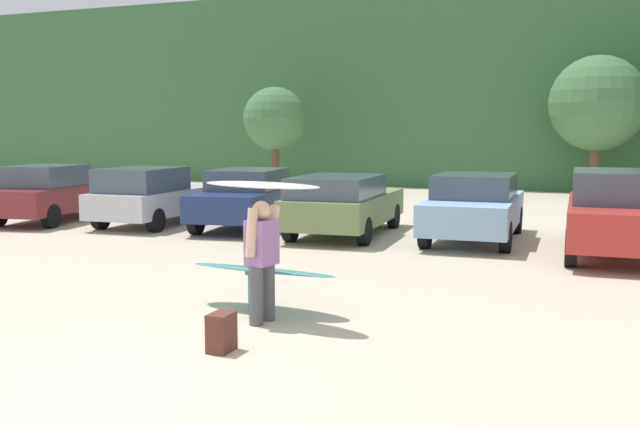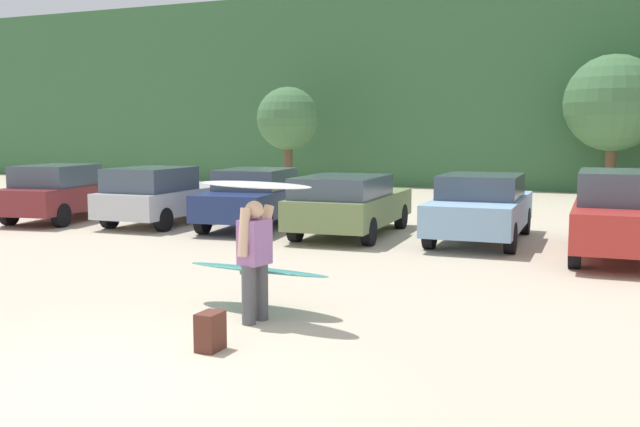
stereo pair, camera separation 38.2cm
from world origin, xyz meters
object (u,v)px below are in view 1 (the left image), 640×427
parked_car_silver (153,195)px  backpack_dropped (221,332)px  parked_car_maroon (53,193)px  person_adult (262,254)px  surfboard_teal (262,270)px  parked_car_sky_blue (475,206)px  parked_car_navy (247,197)px  parked_car_olive_green (343,203)px  person_child (256,268)px  parked_car_red (617,212)px  surfboard_white (261,185)px

parked_car_silver → backpack_dropped: parked_car_silver is taller
backpack_dropped → parked_car_maroon: bearing=139.2°
person_adult → surfboard_teal: person_adult is taller
parked_car_sky_blue → person_adult: 8.39m
parked_car_navy → parked_car_olive_green: 2.83m
parked_car_maroon → parked_car_silver: 3.09m
person_child → surfboard_teal: (0.11, -0.01, -0.02)m
parked_car_silver → person_adult: bearing=-140.2°
parked_car_silver → parked_car_red: bearing=-95.1°
parked_car_maroon → person_adult: 12.65m
backpack_dropped → surfboard_white: bearing=97.3°
parked_car_silver → parked_car_navy: size_ratio=0.98×
parked_car_sky_blue → parked_car_red: size_ratio=0.96×
person_child → surfboard_white: 1.36m
surfboard_white → surfboard_teal: 1.36m
parked_car_navy → parked_car_sky_blue: (5.87, 0.00, -0.01)m
parked_car_sky_blue → parked_car_maroon: bearing=91.6°
parked_car_olive_green → person_child: size_ratio=4.40×
parked_car_sky_blue → person_child: 7.86m
parked_car_navy → surfboard_white: surfboard_white is taller
parked_car_red → person_adult: bearing=147.0°
surfboard_teal → backpack_dropped: size_ratio=5.18×
person_adult → backpack_dropped: person_adult is taller
parked_car_maroon → parked_car_olive_green: bearing=-96.8°
parked_car_silver → person_child: 9.87m
parked_car_red → person_child: bearing=142.3°
parked_car_red → surfboard_teal: bearing=142.9°
parked_car_maroon → parked_car_olive_green: 8.48m
surfboard_white → parked_car_maroon: bearing=-25.4°
parked_car_sky_blue → person_child: bearing=164.7°
parked_car_olive_green → person_adult: size_ratio=2.87×
parked_car_olive_green → backpack_dropped: size_ratio=10.35×
parked_car_red → parked_car_maroon: bearing=87.1°
parked_car_navy → parked_car_sky_blue: parked_car_sky_blue is taller
person_adult → person_child: bearing=-47.9°
parked_car_silver → backpack_dropped: 11.70m
parked_car_navy → surfboard_teal: 8.74m
parked_car_olive_green → surfboard_teal: size_ratio=2.00×
parked_car_olive_green → surfboard_white: surfboard_white is taller
parked_car_olive_green → parked_car_navy: bearing=78.7°
parked_car_maroon → parked_car_red: bearing=-100.2°
parked_car_silver → parked_car_maroon: bearing=94.3°
parked_car_navy → backpack_dropped: bearing=-162.3°
person_adult → surfboard_teal: bearing=-54.9°
parked_car_silver → parked_car_olive_green: size_ratio=0.93×
parked_car_silver → person_adult: person_adult is taller
parked_car_navy → surfboard_teal: (4.19, -7.66, -0.23)m
parked_car_silver → parked_car_olive_green: (5.40, -0.00, -0.00)m
person_child → parked_car_sky_blue: bearing=-93.8°
parked_car_navy → parked_car_red: bearing=-104.3°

